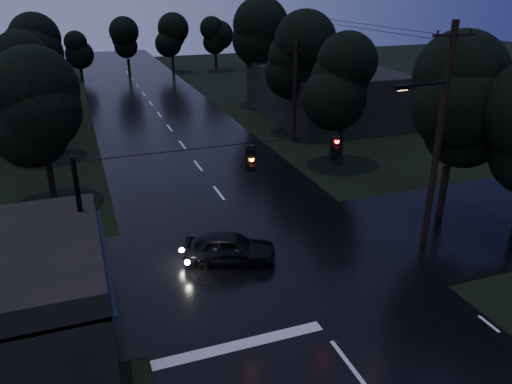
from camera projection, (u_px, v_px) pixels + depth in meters
main_road at (182, 145)px, 37.76m from camera, size 12.00×120.00×0.02m
cross_street at (269, 259)px, 22.16m from camera, size 60.00×9.00×0.02m
building_far_right at (325, 93)px, 44.79m from camera, size 10.00×14.00×4.40m
utility_pole_main at (437, 135)px, 21.60m from camera, size 3.50×0.30×10.00m
utility_pole_far at (295, 91)px, 37.14m from camera, size 2.00×0.30×7.50m
anchor_pole_left at (84, 236)px, 17.77m from camera, size 0.18×0.18×6.00m
span_signals at (293, 152)px, 19.43m from camera, size 15.00×0.37×1.12m
tree_corner_near at (457, 104)px, 23.86m from camera, size 4.48×4.48×9.44m
tree_left_a at (39, 110)px, 25.96m from camera, size 3.92×3.92×8.26m
tree_left_b at (33, 78)px, 32.55m from camera, size 4.20×4.20×8.85m
tree_left_c at (30, 54)px, 40.88m from camera, size 4.48×4.48×9.44m
tree_right_a at (345, 81)px, 31.49m from camera, size 4.20×4.20×8.85m
tree_right_b at (300, 58)px, 38.47m from camera, size 4.48×4.48×9.44m
tree_right_c at (262, 40)px, 47.17m from camera, size 4.76×4.76×10.03m
car at (230, 248)px, 21.74m from camera, size 4.30×2.94×1.36m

